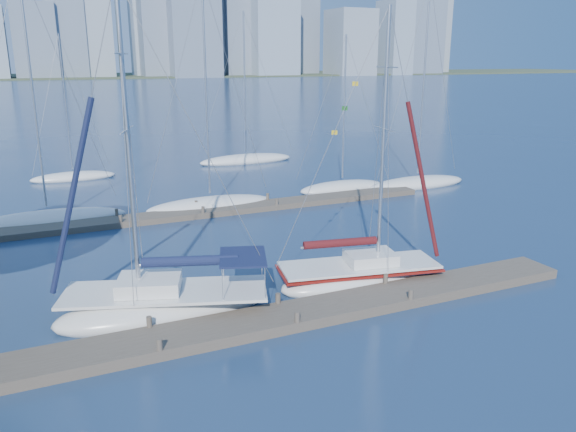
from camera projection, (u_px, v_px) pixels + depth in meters
name	position (u px, v px, depth m)	size (l,w,h in m)	color
ground	(287.00, 322.00, 21.35)	(700.00, 700.00, 0.00)	#182C4E
near_dock	(287.00, 317.00, 21.30)	(26.00, 2.00, 0.40)	#4C4338
far_dock	(215.00, 211.00, 36.15)	(30.00, 1.80, 0.36)	#4C4338
far_shore	(47.00, 77.00, 302.67)	(800.00, 100.00, 1.50)	#38472D
sailboat_navy	(165.00, 290.00, 21.75)	(8.86, 5.27, 12.91)	silver
sailboat_maroon	(360.00, 261.00, 24.81)	(7.87, 3.84, 12.23)	silver
bg_boat_0	(48.00, 219.00, 33.92)	(9.38, 5.65, 15.30)	silver
bg_boat_2	(210.00, 204.00, 37.34)	(8.82, 3.57, 14.87)	silver
bg_boat_4	(342.00, 187.00, 42.48)	(7.26, 4.70, 11.64)	silver
bg_boat_5	(417.00, 183.00, 43.82)	(8.86, 3.77, 15.60)	silver
bg_boat_6	(73.00, 177.00, 46.33)	(6.90, 4.41, 11.83)	silver
bg_boat_7	(246.00, 160.00, 53.98)	(9.46, 3.71, 14.16)	silver
skyline	(89.00, 5.00, 275.68)	(502.38, 51.31, 108.42)	#7C8FA0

